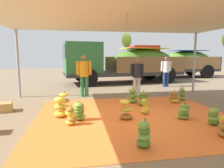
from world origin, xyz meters
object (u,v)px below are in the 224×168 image
Objects in this scene: banana_bunch_12 at (182,95)px; cargo_truck_main at (122,62)px; banana_bunch_9 at (214,117)px; worker_1 at (84,72)px; banana_bunch_3 at (71,116)px; banana_bunch_1 at (184,112)px; banana_bunch_4 at (144,135)px; banana_bunch_5 at (60,108)px; banana_bunch_11 at (64,102)px; banana_bunch_13 at (126,110)px; worker_2 at (137,74)px; banana_bunch_8 at (174,97)px; cargo_truck_far at (171,61)px; crate_1 at (4,107)px; banana_bunch_10 at (146,107)px; banana_bunch_0 at (79,112)px; worker_0 at (166,69)px; banana_bunch_14 at (143,99)px; banana_bunch_7 at (133,96)px.

cargo_truck_main is at bearing 101.38° from banana_bunch_12.
banana_bunch_9 is 5.02m from worker_1.
banana_bunch_1 is at bearing -0.91° from banana_bunch_3.
banana_bunch_4 is 0.90× the size of banana_bunch_5.
banana_bunch_11 is (-1.58, 2.92, 0.00)m from banana_bunch_4.
cargo_truck_main reaches higher than banana_bunch_3.
banana_bunch_4 is at bearing -61.62° from banana_bunch_11.
banana_bunch_13 is 0.36× the size of worker_2.
cargo_truck_far reaches higher than banana_bunch_8.
cargo_truck_far is at bearing 54.59° from worker_2.
banana_bunch_12 is at bearing 76.16° from banana_bunch_9.
cargo_truck_far reaches higher than banana_bunch_3.
banana_bunch_11 is (-3.14, 1.53, 0.05)m from banana_bunch_1.
banana_bunch_8 is 0.54m from banana_bunch_12.
crate_1 is at bearing 162.00° from banana_bunch_1.
banana_bunch_8 is at bearing 85.52° from banana_bunch_9.
banana_bunch_5 is 1.04× the size of banana_bunch_11.
banana_bunch_10 is (-1.28, 1.17, 0.01)m from banana_bunch_9.
banana_bunch_0 is 6.90m from worker_0.
banana_bunch_12 is 8.68m from cargo_truck_far.
worker_2 reaches higher than banana_bunch_5.
banana_bunch_8 is 0.31× the size of worker_2.
banana_bunch_3 reaches higher than crate_1.
banana_bunch_11 is 2.08m from banana_bunch_13.
banana_bunch_0 is 7.65m from cargo_truck_main.
cargo_truck_far is (5.30, 9.38, 1.06)m from banana_bunch_10.
banana_bunch_3 reaches higher than banana_bunch_9.
cargo_truck_main is at bearing 93.15° from banana_bunch_9.
banana_bunch_4 is at bearing -108.58° from banana_bunch_14.
banana_bunch_0 is at bearing -156.90° from banana_bunch_8.
worker_0 is at bearing 69.50° from banana_bunch_8.
banana_bunch_0 reaches higher than banana_bunch_8.
cargo_truck_main is (0.84, 6.83, 1.07)m from banana_bunch_10.
banana_bunch_11 is at bearing -118.01° from cargo_truck_main.
banana_bunch_0 is 3.62m from banana_bunch_8.
banana_bunch_4 is 3.85m from banana_bunch_8.
cargo_truck_main is (3.20, 6.72, 1.02)m from banana_bunch_5.
banana_bunch_4 is at bearing -41.82° from crate_1.
worker_2 is at bearing 20.54° from crate_1.
banana_bunch_13 is at bearing -144.17° from banana_bunch_8.
banana_bunch_8 is 1.01× the size of banana_bunch_9.
banana_bunch_5 is (-1.64, 2.11, 0.03)m from banana_bunch_4.
banana_bunch_0 is 1.21m from banana_bunch_13.
banana_bunch_7 is (2.38, 1.26, -0.02)m from banana_bunch_5.
banana_bunch_7 is 0.35× the size of worker_2.
banana_bunch_11 is 0.08× the size of cargo_truck_main.
crate_1 is at bearing -175.54° from banana_bunch_12.
banana_bunch_0 is at bearing -155.95° from banana_bunch_12.
crate_1 is (-4.06, 0.98, -0.09)m from banana_bunch_10.
banana_bunch_3 is 0.89× the size of banana_bunch_7.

